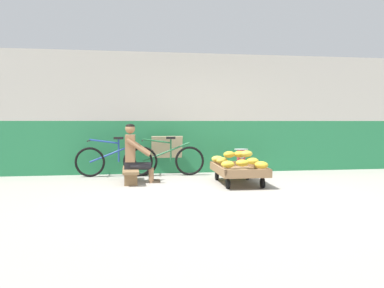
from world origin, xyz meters
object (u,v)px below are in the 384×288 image
(bicycle_near_left, at_px, (114,160))
(shopping_bag, at_px, (252,172))
(banana_cart, at_px, (238,171))
(plastic_crate, at_px, (241,169))
(bicycle_far_left, at_px, (166,160))
(low_bench, at_px, (131,172))
(weighing_scale, at_px, (241,155))
(sign_board, at_px, (167,155))
(vendor_seated, at_px, (135,153))

(bicycle_near_left, bearing_deg, shopping_bag, -12.10)
(banana_cart, bearing_deg, bicycle_near_left, 151.18)
(banana_cart, height_order, plastic_crate, banana_cart)
(bicycle_far_left, bearing_deg, low_bench, -132.52)
(plastic_crate, relative_size, bicycle_far_left, 0.22)
(weighing_scale, height_order, sign_board, sign_board)
(vendor_seated, relative_size, bicycle_near_left, 0.69)
(banana_cart, distance_m, low_bench, 2.08)
(vendor_seated, height_order, bicycle_near_left, vendor_seated)
(sign_board, bearing_deg, weighing_scale, -23.54)
(bicycle_near_left, xyz_separation_m, sign_board, (1.17, 0.36, 0.08))
(vendor_seated, bearing_deg, low_bench, 177.11)
(low_bench, height_order, plastic_crate, plastic_crate)
(bicycle_near_left, bearing_deg, banana_cart, -28.82)
(weighing_scale, bearing_deg, plastic_crate, 90.00)
(banana_cart, xyz_separation_m, low_bench, (-2.03, 0.47, -0.04))
(bicycle_far_left, bearing_deg, plastic_crate, -10.76)
(banana_cart, distance_m, bicycle_far_left, 1.82)
(weighing_scale, bearing_deg, bicycle_far_left, 169.20)
(vendor_seated, distance_m, bicycle_near_left, 0.98)
(plastic_crate, distance_m, bicycle_near_left, 2.75)
(plastic_crate, distance_m, shopping_bag, 0.35)
(low_bench, relative_size, weighing_scale, 3.69)
(vendor_seated, bearing_deg, banana_cart, -13.61)
(vendor_seated, bearing_deg, weighing_scale, 13.07)
(low_bench, distance_m, vendor_seated, 0.38)
(bicycle_near_left, height_order, shopping_bag, bicycle_near_left)
(weighing_scale, bearing_deg, low_bench, -167.50)
(weighing_scale, bearing_deg, bicycle_near_left, 173.41)
(plastic_crate, distance_m, sign_board, 1.72)
(weighing_scale, bearing_deg, banana_cart, -108.68)
(vendor_seated, bearing_deg, sign_board, 59.23)
(plastic_crate, xyz_separation_m, bicycle_far_left, (-1.60, 0.30, 0.20))
(vendor_seated, distance_m, bicycle_far_left, 1.09)
(plastic_crate, height_order, shopping_bag, plastic_crate)
(vendor_seated, relative_size, shopping_bag, 4.75)
(low_bench, relative_size, shopping_bag, 4.61)
(plastic_crate, relative_size, sign_board, 0.42)
(sign_board, xyz_separation_m, shopping_bag, (1.72, -0.98, -0.31))
(bicycle_near_left, distance_m, bicycle_far_left, 1.12)
(vendor_seated, height_order, plastic_crate, vendor_seated)
(weighing_scale, distance_m, sign_board, 1.70)
(sign_board, bearing_deg, banana_cart, -53.96)
(shopping_bag, bearing_deg, plastic_crate, 117.83)
(banana_cart, distance_m, plastic_crate, 1.06)
(bicycle_near_left, height_order, bicycle_far_left, same)
(banana_cart, bearing_deg, bicycle_far_left, 134.14)
(vendor_seated, xyz_separation_m, plastic_crate, (2.28, 0.53, -0.42))
(shopping_bag, bearing_deg, bicycle_far_left, 160.94)
(bicycle_near_left, xyz_separation_m, shopping_bag, (2.89, -0.62, -0.23))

